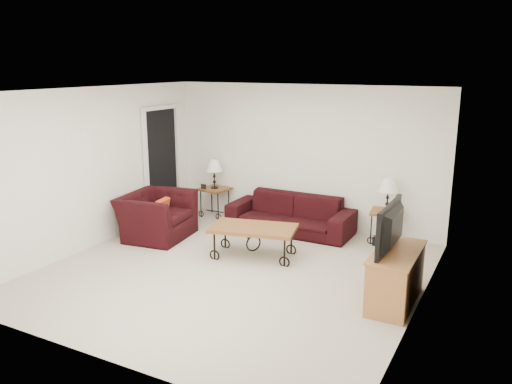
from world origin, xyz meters
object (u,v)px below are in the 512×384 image
(sofa, at_px, (290,214))
(lamp_left, at_px, (214,174))
(coffee_table, at_px, (253,242))
(television, at_px, (397,228))
(backpack, at_px, (381,238))
(side_table_right, at_px, (386,227))
(side_table_left, at_px, (215,202))
(armchair, at_px, (157,216))
(lamp_right, at_px, (388,195))
(tv_stand, at_px, (396,277))

(sofa, xyz_separation_m, lamp_left, (-1.65, 0.18, 0.51))
(coffee_table, height_order, television, television)
(lamp_left, distance_m, backpack, 3.38)
(side_table_right, height_order, television, television)
(side_table_left, bearing_deg, backpack, -6.72)
(armchair, distance_m, backpack, 3.67)
(sofa, height_order, side_table_right, sofa)
(coffee_table, height_order, backpack, coffee_table)
(lamp_right, height_order, coffee_table, lamp_right)
(lamp_left, height_order, backpack, lamp_left)
(side_table_right, distance_m, tv_stand, 2.21)
(side_table_left, relative_size, tv_stand, 0.49)
(television, height_order, backpack, television)
(coffee_table, xyz_separation_m, backpack, (1.64, 1.16, -0.03))
(side_table_left, relative_size, coffee_table, 0.43)
(lamp_left, bearing_deg, coffee_table, -42.97)
(coffee_table, relative_size, armchair, 1.10)
(sofa, relative_size, backpack, 5.13)
(armchair, bearing_deg, lamp_left, -14.98)
(sofa, xyz_separation_m, side_table_left, (-1.65, 0.18, -0.04))
(sofa, distance_m, lamp_right, 1.69)
(armchair, xyz_separation_m, backpack, (3.50, 1.11, -0.16))
(lamp_right, bearing_deg, side_table_left, 180.00)
(side_table_left, bearing_deg, sofa, -6.21)
(coffee_table, distance_m, backpack, 2.01)
(sofa, distance_m, side_table_right, 1.62)
(lamp_right, height_order, backpack, lamp_right)
(armchair, bearing_deg, side_table_right, -74.08)
(side_table_left, bearing_deg, lamp_left, 0.00)
(lamp_left, bearing_deg, television, -28.50)
(lamp_right, relative_size, coffee_table, 0.43)
(side_table_left, bearing_deg, armchair, -97.44)
(lamp_right, bearing_deg, armchair, -156.55)
(television, bearing_deg, sofa, -130.83)
(tv_stand, bearing_deg, sofa, 139.42)
(tv_stand, bearing_deg, side_table_left, 151.63)
(backpack, bearing_deg, side_table_left, 159.91)
(sofa, distance_m, side_table_left, 1.66)
(side_table_right, bearing_deg, lamp_left, 180.00)
(lamp_left, bearing_deg, backpack, -6.72)
(coffee_table, height_order, armchair, armchair)
(side_table_right, xyz_separation_m, lamp_right, (0.00, 0.00, 0.54))
(lamp_right, distance_m, tv_stand, 2.26)
(sofa, relative_size, coffee_table, 1.71)
(armchair, bearing_deg, sofa, -61.99)
(lamp_right, distance_m, television, 2.21)
(sofa, relative_size, armchair, 1.88)
(side_table_left, height_order, lamp_left, lamp_left)
(sofa, xyz_separation_m, lamp_right, (1.61, 0.18, 0.49))
(side_table_right, height_order, tv_stand, tv_stand)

